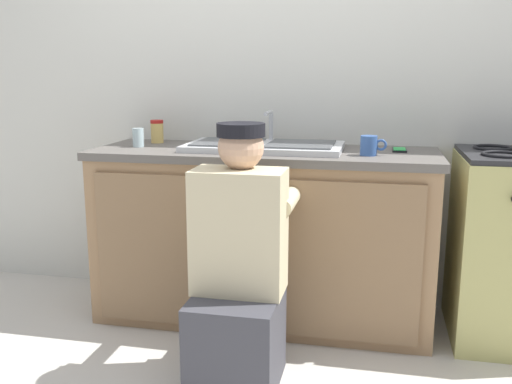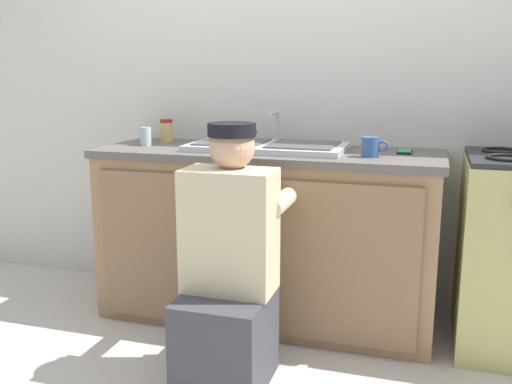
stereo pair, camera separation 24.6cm
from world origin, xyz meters
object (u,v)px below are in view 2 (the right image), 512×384
object	(u,v)px
sink_double_basin	(268,146)
condiment_jar	(167,130)
plumber_person	(228,278)
coffee_mug	(371,147)
water_glass	(146,136)
cell_phone	(405,152)

from	to	relation	value
sink_double_basin	condiment_jar	size ratio (longest dim) A/B	6.25
condiment_jar	sink_double_basin	bearing A→B (deg)	-13.40
plumber_person	condiment_jar	xyz separation A→B (m)	(-0.67, 0.83, 0.52)
plumber_person	coffee_mug	world-z (taller)	plumber_person
water_glass	coffee_mug	bearing A→B (deg)	-3.02
plumber_person	condiment_jar	world-z (taller)	plumber_person
water_glass	condiment_jar	size ratio (longest dim) A/B	0.78
sink_double_basin	water_glass	bearing A→B (deg)	-176.90
plumber_person	water_glass	size ratio (longest dim) A/B	11.04
plumber_person	cell_phone	world-z (taller)	plumber_person
water_glass	plumber_person	bearing A→B (deg)	-42.34
coffee_mug	condiment_jar	bearing A→B (deg)	167.82
water_glass	coffee_mug	world-z (taller)	water_glass
sink_double_basin	water_glass	size ratio (longest dim) A/B	8.00
sink_double_basin	cell_phone	xyz separation A→B (m)	(0.68, 0.09, -0.01)
plumber_person	water_glass	bearing A→B (deg)	137.66
cell_phone	water_glass	bearing A→B (deg)	-174.62
plumber_person	water_glass	distance (m)	1.08
coffee_mug	cell_phone	xyz separation A→B (m)	(0.15, 0.19, -0.04)
sink_double_basin	cell_phone	size ratio (longest dim) A/B	5.71
sink_double_basin	water_glass	world-z (taller)	sink_double_basin
sink_double_basin	condiment_jar	world-z (taller)	sink_double_basin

